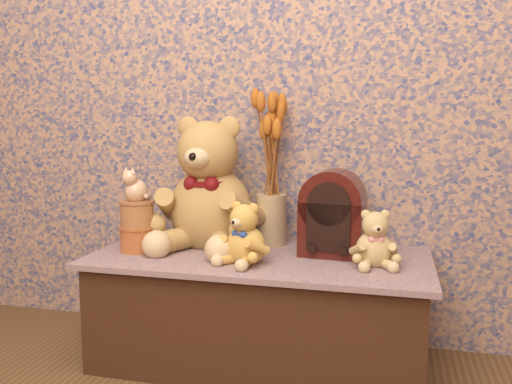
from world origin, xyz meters
TOP-DOWN VIEW (x-y plane):
  - display_shelf at (0.00, 1.22)m, footprint 1.23×0.58m
  - teddy_large at (-0.22, 1.32)m, footprint 0.46×0.53m
  - teddy_medium at (-0.02, 1.11)m, footprint 0.25×0.27m
  - teddy_small at (0.41, 1.18)m, footprint 0.20×0.23m
  - cathedral_radio at (0.26, 1.29)m, footprint 0.24×0.18m
  - ceramic_vase at (0.00, 1.40)m, footprint 0.15×0.15m
  - dried_stalks at (0.00, 1.40)m, footprint 0.30×0.30m
  - biscuit_tin_lower at (-0.46, 1.16)m, footprint 0.15×0.15m
  - biscuit_tin_upper at (-0.46, 1.16)m, footprint 0.15×0.15m
  - cat_figurine at (-0.46, 1.16)m, footprint 0.12×0.13m

SIDE VIEW (x-z plane):
  - display_shelf at x=0.00m, z-range 0.00..0.41m
  - biscuit_tin_lower at x=-0.46m, z-range 0.41..0.50m
  - ceramic_vase at x=0.00m, z-range 0.41..0.61m
  - teddy_small at x=0.41m, z-range 0.41..0.62m
  - teddy_medium at x=-0.02m, z-range 0.41..0.64m
  - biscuit_tin_upper at x=-0.46m, z-range 0.50..0.60m
  - cathedral_radio at x=0.26m, z-range 0.41..0.72m
  - cat_figurine at x=-0.46m, z-range 0.60..0.73m
  - teddy_large at x=-0.22m, z-range 0.41..0.95m
  - dried_stalks at x=0.00m, z-range 0.61..1.06m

